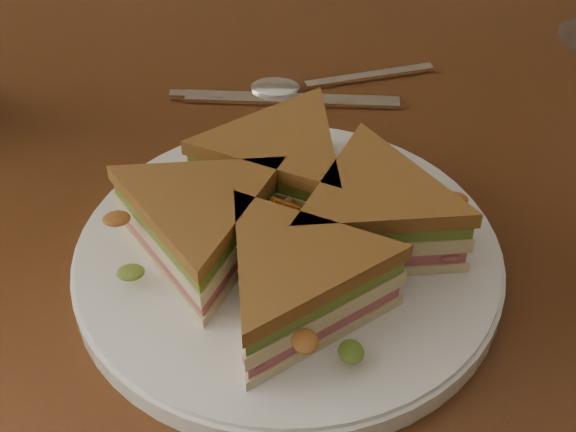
{
  "coord_description": "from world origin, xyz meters",
  "views": [
    {
      "loc": [
        -0.02,
        -0.51,
        1.17
      ],
      "look_at": [
        -0.03,
        -0.09,
        0.8
      ],
      "focal_mm": 50.0,
      "sensor_mm": 36.0,
      "label": 1
    }
  ],
  "objects": [
    {
      "name": "knife",
      "position": [
        -0.04,
        0.12,
        0.75
      ],
      "size": [
        0.22,
        0.02,
        0.0
      ],
      "rotation": [
        0.0,
        0.0,
        -0.04
      ],
      "color": "silver",
      "rests_on": "table"
    },
    {
      "name": "sandwich_wedges",
      "position": [
        -0.03,
        -0.09,
        0.8
      ],
      "size": [
        0.28,
        0.28,
        0.06
      ],
      "color": "beige",
      "rests_on": "plate"
    },
    {
      "name": "table",
      "position": [
        0.0,
        0.0,
        0.65
      ],
      "size": [
        1.2,
        0.8,
        0.75
      ],
      "color": "#371B0C",
      "rests_on": "ground"
    },
    {
      "name": "plate",
      "position": [
        -0.03,
        -0.09,
        0.76
      ],
      "size": [
        0.31,
        0.31,
        0.02
      ],
      "primitive_type": "cylinder",
      "color": "white",
      "rests_on": "table"
    },
    {
      "name": "crisps_mound",
      "position": [
        -0.03,
        -0.09,
        0.79
      ],
      "size": [
        0.09,
        0.09,
        0.05
      ],
      "primitive_type": null,
      "color": "#B76217",
      "rests_on": "plate"
    },
    {
      "name": "spoon",
      "position": [
        -0.02,
        0.15,
        0.75
      ],
      "size": [
        0.18,
        0.07,
        0.01
      ],
      "rotation": [
        0.0,
        0.0,
        0.29
      ],
      "color": "silver",
      "rests_on": "table"
    }
  ]
}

